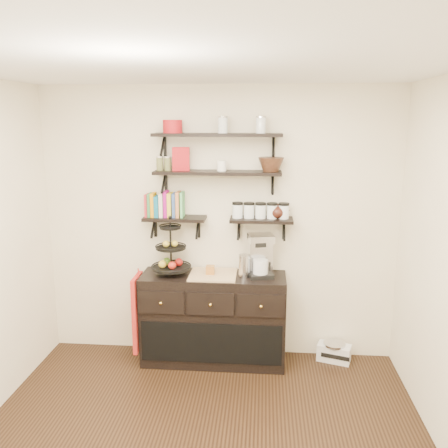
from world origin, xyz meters
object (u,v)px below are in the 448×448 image
sideboard (213,318)px  radio (334,352)px  fruit_stand (171,255)px  coffee_maker (261,256)px

sideboard → radio: sideboard is taller
sideboard → fruit_stand: fruit_stand is taller
sideboard → coffee_maker: 0.79m
sideboard → coffee_maker: size_ratio=3.35×
radio → coffee_maker: bearing=-157.4°
fruit_stand → radio: (1.61, 0.09, -1.00)m
coffee_maker → radio: bearing=-8.7°
coffee_maker → radio: coffee_maker is taller
sideboard → radio: bearing=4.5°
fruit_stand → coffee_maker: size_ratio=1.33×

